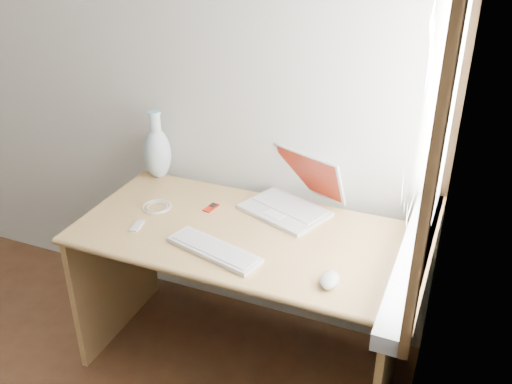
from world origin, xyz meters
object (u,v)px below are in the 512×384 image
at_px(laptop, 289,196).
at_px(vase, 157,151).
at_px(desk, 248,261).
at_px(external_keyboard, 214,250).

height_order(laptop, vase, vase).
xyz_separation_m(laptop, vase, (-0.67, 0.04, 0.08)).
relative_size(desk, vase, 3.99).
bearing_deg(external_keyboard, desk, 97.85).
bearing_deg(external_keyboard, laptop, 86.37).
bearing_deg(external_keyboard, vase, 152.80).
relative_size(laptop, external_keyboard, 1.01).
height_order(desk, vase, vase).
xyz_separation_m(desk, vase, (-0.56, 0.22, 0.34)).
bearing_deg(laptop, desk, -101.04).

